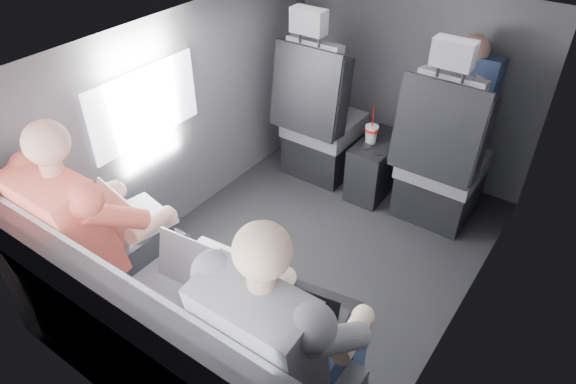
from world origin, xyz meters
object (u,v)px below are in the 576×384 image
Objects in this scene: front_seat_right at (440,165)px; passenger_rear_left at (97,231)px; center_console at (376,166)px; soda_cup at (371,133)px; front_seat_left at (320,125)px; laptop_silver at (208,264)px; laptop_white at (132,215)px; passenger_rear_right at (284,340)px; rear_bench at (173,345)px; laptop_black at (308,311)px; passenger_front_right at (462,100)px.

passenger_rear_left is (-0.98, -1.81, 0.24)m from front_seat_right.
soda_cup reaches higher than center_console.
front_seat_left reaches higher than laptop_silver.
passenger_rear_right is at bearing -9.63° from laptop_white.
passenger_rear_right is (0.50, -0.14, 0.01)m from laptop_silver.
front_seat_right is at bearing 0.00° from front_seat_left.
laptop_white is at bearing -91.57° from front_seat_left.
center_console is 0.30× the size of rear_bench.
rear_bench reaches higher than laptop_black.
laptop_white reaches higher than center_console.
front_seat_left reaches higher than passenger_front_right.
passenger_rear_left is at bearing 169.80° from rear_bench.
passenger_front_right reaches higher than laptop_black.
laptop_silver is 0.28× the size of passenger_rear_right.
passenger_rear_right is at bearing -61.49° from front_seat_left.
passenger_rear_right is (0.01, -0.17, 0.01)m from laptop_black.
rear_bench is (-0.00, -1.94, 0.11)m from center_console.
laptop_white is at bearing 79.70° from passenger_rear_left.
passenger_rear_right reaches higher than laptop_white.
passenger_rear_left is at bearing -92.42° from front_seat_left.
center_console is 1.75× the size of soda_cup.
passenger_rear_left reaches higher than rear_bench.
front_seat_right reaches higher than passenger_rear_left.
laptop_white is at bearing -116.03° from passenger_front_right.
laptop_silver is 0.50m from laptop_black.
center_console is (0.45, 0.04, -0.20)m from front_seat_left.
laptop_silver is (0.07, -1.66, 0.16)m from soda_cup.
soda_cup is at bearing -179.56° from front_seat_right.
laptop_white is at bearing 151.47° from rear_bench.
center_console is at bearing -153.04° from passenger_front_right.
soda_cup is 0.79× the size of laptop_silver.
laptop_silver is 0.95× the size of laptop_black.
laptop_silver reaches higher than center_console.
rear_bench reaches higher than laptop_white.
center_console is at bearing 107.37° from laptop_black.
passenger_rear_right is 1.72× the size of passenger_front_right.
laptop_black is at bearing -70.79° from soda_cup.
front_seat_left is at bearing 88.43° from laptop_white.
front_seat_left is 0.79× the size of rear_bench.
rear_bench reaches higher than soda_cup.
laptop_silver is (0.48, -1.67, 0.23)m from front_seat_left.
front_seat_right is 1.01× the size of passenger_rear_left.
laptop_black is (0.52, -1.68, 0.43)m from center_console.
passenger_rear_right reaches higher than center_console.
center_console is 1.38× the size of laptop_silver.
laptop_white is 1.04m from passenger_rear_right.
passenger_front_right is at bearing 92.86° from passenger_rear_right.
front_seat_right is 3.46× the size of laptop_black.
passenger_rear_left is (-1.05, -0.17, 0.01)m from laptop_black.
passenger_rear_left is 2.28m from passenger_front_right.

